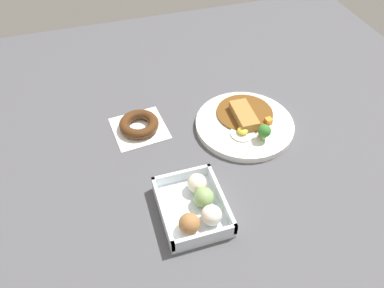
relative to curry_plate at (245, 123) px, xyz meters
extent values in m
plane|color=#4C4C51|center=(-0.09, 0.12, -0.01)|extent=(1.60, 1.60, 0.00)
cylinder|color=white|center=(0.00, 0.00, 0.00)|extent=(0.27, 0.27, 0.02)
cylinder|color=brown|center=(0.03, -0.01, 0.01)|extent=(0.16, 0.16, 0.01)
cube|color=#A87538|center=(0.01, 0.00, 0.02)|extent=(0.11, 0.05, 0.02)
cylinder|color=white|center=(-0.04, 0.03, 0.01)|extent=(0.06, 0.06, 0.00)
ellipsoid|color=yellow|center=(-0.04, 0.03, 0.02)|extent=(0.03, 0.03, 0.02)
cylinder|color=#8CB766|center=(-0.08, -0.02, 0.01)|extent=(0.01, 0.01, 0.02)
sphere|color=#387A2D|center=(-0.08, -0.02, 0.03)|extent=(0.03, 0.03, 0.03)
cube|color=orange|center=(-0.06, -0.02, 0.01)|extent=(0.02, 0.02, 0.01)
cube|color=orange|center=(-0.02, -0.06, 0.01)|extent=(0.02, 0.02, 0.02)
cube|color=silver|center=(-0.23, 0.22, -0.01)|extent=(0.18, 0.14, 0.01)
cube|color=silver|center=(-0.31, 0.22, 0.01)|extent=(0.01, 0.14, 0.03)
cube|color=silver|center=(-0.14, 0.22, 0.01)|extent=(0.01, 0.14, 0.03)
cube|color=silver|center=(-0.23, 0.16, 0.01)|extent=(0.18, 0.01, 0.03)
cube|color=silver|center=(-0.23, 0.29, 0.01)|extent=(0.18, 0.01, 0.03)
sphere|color=silver|center=(-0.27, 0.19, 0.02)|extent=(0.05, 0.05, 0.05)
sphere|color=#84A860|center=(-0.22, 0.20, 0.02)|extent=(0.05, 0.05, 0.05)
sphere|color=#EFE5C6|center=(-0.18, 0.20, 0.02)|extent=(0.05, 0.05, 0.05)
sphere|color=#9E6B3D|center=(-0.28, 0.25, 0.02)|extent=(0.05, 0.05, 0.05)
cube|color=white|center=(0.08, 0.28, -0.01)|extent=(0.16, 0.16, 0.00)
torus|color=#4C2B14|center=(0.08, 0.28, 0.00)|extent=(0.11, 0.11, 0.03)
camera|label=1|loc=(-0.69, 0.37, 0.71)|focal=35.09mm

